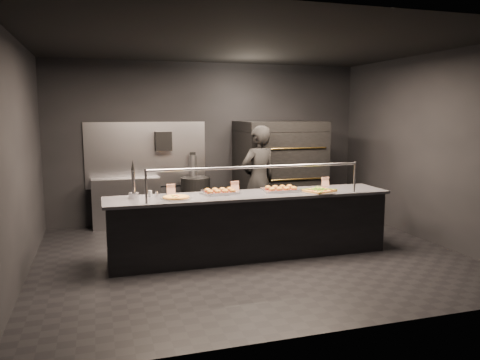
{
  "coord_description": "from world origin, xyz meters",
  "views": [
    {
      "loc": [
        -2.08,
        -6.25,
        2.07
      ],
      "look_at": [
        -0.1,
        0.2,
        1.1
      ],
      "focal_mm": 35.0,
      "sensor_mm": 36.0,
      "label": 1
    }
  ],
  "objects_px": {
    "towel_dispenser": "(163,141)",
    "worker": "(259,180)",
    "fire_extinguisher": "(193,166)",
    "round_pizza": "(176,197)",
    "square_pizza": "(319,191)",
    "slider_tray_a": "(220,192)",
    "slider_tray_b": "(281,189)",
    "trash_bin": "(196,201)",
    "service_counter": "(250,225)",
    "prep_shelf": "(126,203)",
    "beer_tap": "(134,187)",
    "pizza_oven": "(279,172)"
  },
  "relations": [
    {
      "from": "round_pizza",
      "to": "trash_bin",
      "type": "height_order",
      "value": "round_pizza"
    },
    {
      "from": "prep_shelf",
      "to": "worker",
      "type": "distance_m",
      "value": 2.47
    },
    {
      "from": "fire_extinguisher",
      "to": "round_pizza",
      "type": "xyz_separation_m",
      "value": [
        -0.73,
        -2.46,
        -0.12
      ]
    },
    {
      "from": "towel_dispenser",
      "to": "slider_tray_a",
      "type": "xyz_separation_m",
      "value": [
        0.49,
        -2.25,
        -0.6
      ]
    },
    {
      "from": "slider_tray_a",
      "to": "towel_dispenser",
      "type": "bearing_deg",
      "value": 102.16
    },
    {
      "from": "towel_dispenser",
      "to": "square_pizza",
      "type": "bearing_deg",
      "value": -53.13
    },
    {
      "from": "towel_dispenser",
      "to": "worker",
      "type": "height_order",
      "value": "worker"
    },
    {
      "from": "worker",
      "to": "fire_extinguisher",
      "type": "bearing_deg",
      "value": -72.06
    },
    {
      "from": "square_pizza",
      "to": "slider_tray_a",
      "type": "bearing_deg",
      "value": 168.6
    },
    {
      "from": "trash_bin",
      "to": "worker",
      "type": "bearing_deg",
      "value": -46.27
    },
    {
      "from": "fire_extinguisher",
      "to": "slider_tray_b",
      "type": "xyz_separation_m",
      "value": [
        0.85,
        -2.32,
        -0.11
      ]
    },
    {
      "from": "pizza_oven",
      "to": "slider_tray_b",
      "type": "distance_m",
      "value": 1.95
    },
    {
      "from": "fire_extinguisher",
      "to": "square_pizza",
      "type": "height_order",
      "value": "fire_extinguisher"
    },
    {
      "from": "towel_dispenser",
      "to": "square_pizza",
      "type": "distance_m",
      "value": 3.23
    },
    {
      "from": "slider_tray_b",
      "to": "worker",
      "type": "relative_size",
      "value": 0.3
    },
    {
      "from": "beer_tap",
      "to": "towel_dispenser",
      "type": "bearing_deg",
      "value": 72.22
    },
    {
      "from": "towel_dispenser",
      "to": "round_pizza",
      "type": "distance_m",
      "value": 2.53
    },
    {
      "from": "fire_extinguisher",
      "to": "beer_tap",
      "type": "relative_size",
      "value": 0.96
    },
    {
      "from": "round_pizza",
      "to": "worker",
      "type": "bearing_deg",
      "value": 37.12
    },
    {
      "from": "towel_dispenser",
      "to": "worker",
      "type": "bearing_deg",
      "value": -40.8
    },
    {
      "from": "prep_shelf",
      "to": "worker",
      "type": "xyz_separation_m",
      "value": [
        2.13,
        -1.16,
        0.48
      ]
    },
    {
      "from": "worker",
      "to": "towel_dispenser",
      "type": "bearing_deg",
      "value": -58.11
    },
    {
      "from": "pizza_oven",
      "to": "square_pizza",
      "type": "bearing_deg",
      "value": -95.44
    },
    {
      "from": "worker",
      "to": "beer_tap",
      "type": "bearing_deg",
      "value": 8.14
    },
    {
      "from": "slider_tray_a",
      "to": "square_pizza",
      "type": "height_order",
      "value": "slider_tray_a"
    },
    {
      "from": "slider_tray_a",
      "to": "square_pizza",
      "type": "distance_m",
      "value": 1.45
    },
    {
      "from": "towel_dispenser",
      "to": "square_pizza",
      "type": "relative_size",
      "value": 0.69
    },
    {
      "from": "service_counter",
      "to": "prep_shelf",
      "type": "distance_m",
      "value": 2.82
    },
    {
      "from": "service_counter",
      "to": "beer_tap",
      "type": "xyz_separation_m",
      "value": [
        -1.62,
        0.13,
        0.61
      ]
    },
    {
      "from": "prep_shelf",
      "to": "round_pizza",
      "type": "bearing_deg",
      "value": -77.67
    },
    {
      "from": "prep_shelf",
      "to": "beer_tap",
      "type": "height_order",
      "value": "beer_tap"
    },
    {
      "from": "service_counter",
      "to": "slider_tray_b",
      "type": "xyz_separation_m",
      "value": [
        0.5,
        0.08,
        0.49
      ]
    },
    {
      "from": "pizza_oven",
      "to": "slider_tray_a",
      "type": "relative_size",
      "value": 3.4
    },
    {
      "from": "round_pizza",
      "to": "slider_tray_b",
      "type": "height_order",
      "value": "slider_tray_b"
    },
    {
      "from": "beer_tap",
      "to": "round_pizza",
      "type": "relative_size",
      "value": 1.27
    },
    {
      "from": "beer_tap",
      "to": "slider_tray_a",
      "type": "distance_m",
      "value": 1.22
    },
    {
      "from": "prep_shelf",
      "to": "round_pizza",
      "type": "height_order",
      "value": "round_pizza"
    },
    {
      "from": "prep_shelf",
      "to": "towel_dispenser",
      "type": "distance_m",
      "value": 1.31
    },
    {
      "from": "pizza_oven",
      "to": "towel_dispenser",
      "type": "xyz_separation_m",
      "value": [
        -2.1,
        0.49,
        0.58
      ]
    },
    {
      "from": "beer_tap",
      "to": "trash_bin",
      "type": "distance_m",
      "value": 2.41
    },
    {
      "from": "fire_extinguisher",
      "to": "worker",
      "type": "xyz_separation_m",
      "value": [
        0.88,
        -1.24,
        -0.13
      ]
    },
    {
      "from": "towel_dispenser",
      "to": "beer_tap",
      "type": "xyz_separation_m",
      "value": [
        -0.72,
        -2.26,
        -0.48
      ]
    },
    {
      "from": "trash_bin",
      "to": "service_counter",
      "type": "bearing_deg",
      "value": -80.09
    },
    {
      "from": "towel_dispenser",
      "to": "worker",
      "type": "xyz_separation_m",
      "value": [
        1.43,
        -1.23,
        -0.62
      ]
    },
    {
      "from": "slider_tray_b",
      "to": "trash_bin",
      "type": "distance_m",
      "value": 2.25
    },
    {
      "from": "prep_shelf",
      "to": "pizza_oven",
      "type": "bearing_deg",
      "value": -8.54
    },
    {
      "from": "slider_tray_a",
      "to": "trash_bin",
      "type": "bearing_deg",
      "value": 88.56
    },
    {
      "from": "beer_tap",
      "to": "round_pizza",
      "type": "bearing_deg",
      "value": -19.48
    },
    {
      "from": "slider_tray_b",
      "to": "service_counter",
      "type": "bearing_deg",
      "value": -170.85
    },
    {
      "from": "slider_tray_a",
      "to": "worker",
      "type": "bearing_deg",
      "value": 47.26
    }
  ]
}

